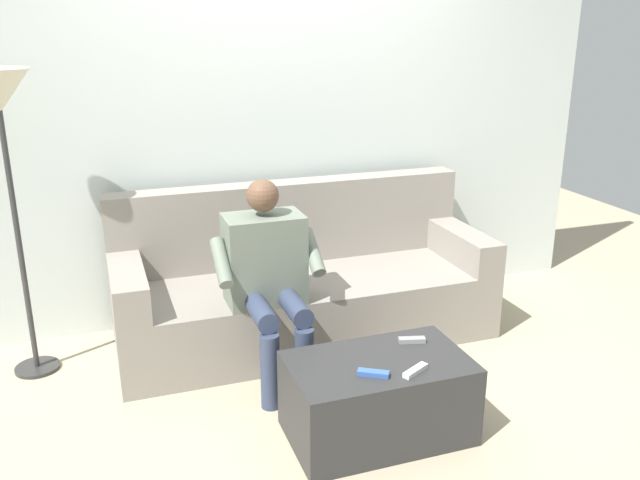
{
  "coord_description": "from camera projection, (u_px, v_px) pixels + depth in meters",
  "views": [
    {
      "loc": [
        1.16,
        3.48,
        1.87
      ],
      "look_at": [
        0.0,
        0.17,
        0.71
      ],
      "focal_mm": 37.66,
      "sensor_mm": 36.0,
      "label": 1
    }
  ],
  "objects": [
    {
      "name": "coffee_table",
      "position": [
        378.0,
        398.0,
        3.12
      ],
      "size": [
        0.83,
        0.5,
        0.39
      ],
      "color": "#2D2D2D",
      "rests_on": "ground"
    },
    {
      "name": "couch",
      "position": [
        303.0,
        287.0,
        4.11
      ],
      "size": [
        2.24,
        0.81,
        0.91
      ],
      "color": "gray",
      "rests_on": "ground"
    },
    {
      "name": "back_wall",
      "position": [
        279.0,
        126.0,
        4.23
      ],
      "size": [
        4.38,
        0.06,
        2.46
      ],
      "primitive_type": "cube",
      "color": "silver",
      "rests_on": "ground"
    },
    {
      "name": "floor_lamp",
      "position": [
        0.0,
        112.0,
        3.32
      ],
      "size": [
        0.34,
        0.34,
        1.64
      ],
      "color": "#2D2D2D",
      "rests_on": "ground"
    },
    {
      "name": "remote_white",
      "position": [
        415.0,
        371.0,
        2.96
      ],
      "size": [
        0.15,
        0.1,
        0.02
      ],
      "primitive_type": "cube",
      "rotation": [
        0.0,
        0.0,
        3.63
      ],
      "color": "white",
      "rests_on": "coffee_table"
    },
    {
      "name": "remote_blue",
      "position": [
        373.0,
        373.0,
        2.93
      ],
      "size": [
        0.14,
        0.11,
        0.02
      ],
      "primitive_type": "cube",
      "rotation": [
        0.0,
        0.0,
        5.73
      ],
      "color": "#3860B7",
      "rests_on": "coffee_table"
    },
    {
      "name": "remote_gray",
      "position": [
        412.0,
        340.0,
        3.23
      ],
      "size": [
        0.13,
        0.07,
        0.02
      ],
      "primitive_type": "cube",
      "rotation": [
        0.0,
        0.0,
        2.88
      ],
      "color": "gray",
      "rests_on": "coffee_table"
    },
    {
      "name": "person_solo_seated",
      "position": [
        268.0,
        271.0,
        3.55
      ],
      "size": [
        0.57,
        0.59,
        1.08
      ],
      "color": "slate",
      "rests_on": "ground"
    },
    {
      "name": "ground_plane",
      "position": [
        347.0,
        392.0,
        3.54
      ],
      "size": [
        8.0,
        8.0,
        0.0
      ],
      "primitive_type": "plane",
      "color": "tan"
    }
  ]
}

